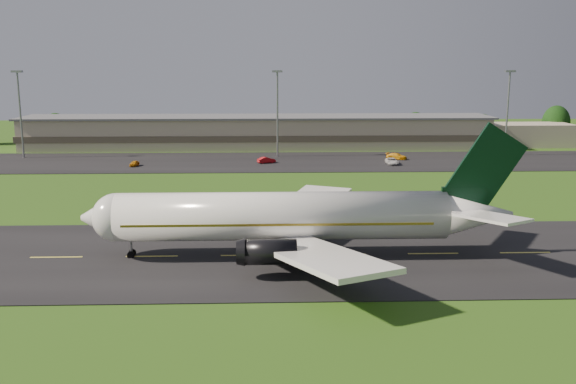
{
  "coord_description": "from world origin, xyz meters",
  "views": [
    {
      "loc": [
        2.47,
        -72.02,
        22.3
      ],
      "look_at": [
        5.12,
        8.0,
        6.0
      ],
      "focal_mm": 40.0,
      "sensor_mm": 36.0,
      "label": 1
    }
  ],
  "objects_px": {
    "airliner": "(289,217)",
    "service_vehicle_a": "(134,163)",
    "service_vehicle_d": "(397,156)",
    "light_mast_west": "(20,104)",
    "light_mast_centre": "(277,103)",
    "service_vehicle_b": "(266,160)",
    "light_mast_east": "(508,103)",
    "terminal": "(282,133)",
    "service_vehicle_c": "(392,161)"
  },
  "relations": [
    {
      "from": "service_vehicle_b",
      "to": "service_vehicle_d",
      "type": "xyz_separation_m",
      "value": [
        30.22,
        4.78,
        0.04
      ]
    },
    {
      "from": "light_mast_west",
      "to": "light_mast_east",
      "type": "distance_m",
      "value": 115.0
    },
    {
      "from": "light_mast_centre",
      "to": "service_vehicle_b",
      "type": "height_order",
      "value": "light_mast_centre"
    },
    {
      "from": "service_vehicle_c",
      "to": "airliner",
      "type": "bearing_deg",
      "value": -110.67
    },
    {
      "from": "service_vehicle_c",
      "to": "service_vehicle_d",
      "type": "height_order",
      "value": "service_vehicle_d"
    },
    {
      "from": "service_vehicle_b",
      "to": "service_vehicle_c",
      "type": "bearing_deg",
      "value": -119.83
    },
    {
      "from": "light_mast_east",
      "to": "service_vehicle_d",
      "type": "relative_size",
      "value": 4.18
    },
    {
      "from": "terminal",
      "to": "service_vehicle_c",
      "type": "distance_m",
      "value": 37.79
    },
    {
      "from": "light_mast_west",
      "to": "service_vehicle_d",
      "type": "xyz_separation_m",
      "value": [
        87.56,
        -5.64,
        -11.93
      ]
    },
    {
      "from": "light_mast_west",
      "to": "service_vehicle_c",
      "type": "bearing_deg",
      "value": -8.81
    },
    {
      "from": "light_mast_centre",
      "to": "service_vehicle_d",
      "type": "bearing_deg",
      "value": -11.56
    },
    {
      "from": "airliner",
      "to": "light_mast_east",
      "type": "xyz_separation_m",
      "value": [
        54.97,
        80.0,
        8.08
      ]
    },
    {
      "from": "airliner",
      "to": "light_mast_west",
      "type": "relative_size",
      "value": 2.52
    },
    {
      "from": "service_vehicle_a",
      "to": "light_mast_centre",
      "type": "bearing_deg",
      "value": 32.27
    },
    {
      "from": "service_vehicle_b",
      "to": "light_mast_centre",
      "type": "bearing_deg",
      "value": -38.47
    },
    {
      "from": "airliner",
      "to": "service_vehicle_d",
      "type": "distance_m",
      "value": 79.39
    },
    {
      "from": "airliner",
      "to": "service_vehicle_c",
      "type": "distance_m",
      "value": 71.45
    },
    {
      "from": "service_vehicle_b",
      "to": "airliner",
      "type": "bearing_deg",
      "value": 158.06
    },
    {
      "from": "light_mast_west",
      "to": "service_vehicle_d",
      "type": "distance_m",
      "value": 88.55
    },
    {
      "from": "terminal",
      "to": "service_vehicle_a",
      "type": "relative_size",
      "value": 42.33
    },
    {
      "from": "light_mast_west",
      "to": "service_vehicle_c",
      "type": "relative_size",
      "value": 4.05
    },
    {
      "from": "airliner",
      "to": "terminal",
      "type": "relative_size",
      "value": 0.35
    },
    {
      "from": "light_mast_centre",
      "to": "service_vehicle_a",
      "type": "bearing_deg",
      "value": -156.21
    },
    {
      "from": "service_vehicle_c",
      "to": "service_vehicle_d",
      "type": "xyz_separation_m",
      "value": [
        2.56,
        7.53,
        0.01
      ]
    },
    {
      "from": "service_vehicle_a",
      "to": "service_vehicle_b",
      "type": "distance_m",
      "value": 28.82
    },
    {
      "from": "light_mast_east",
      "to": "service_vehicle_d",
      "type": "height_order",
      "value": "light_mast_east"
    },
    {
      "from": "service_vehicle_a",
      "to": "service_vehicle_b",
      "type": "bearing_deg",
      "value": 15.2
    },
    {
      "from": "airliner",
      "to": "light_mast_east",
      "type": "bearing_deg",
      "value": 55.35
    },
    {
      "from": "service_vehicle_a",
      "to": "light_mast_east",
      "type": "bearing_deg",
      "value": 17.56
    },
    {
      "from": "service_vehicle_d",
      "to": "light_mast_east",
      "type": "bearing_deg",
      "value": -45.4
    },
    {
      "from": "terminal",
      "to": "light_mast_east",
      "type": "height_order",
      "value": "light_mast_east"
    },
    {
      "from": "service_vehicle_d",
      "to": "service_vehicle_b",
      "type": "bearing_deg",
      "value": 131.99
    },
    {
      "from": "light_mast_east",
      "to": "service_vehicle_d",
      "type": "bearing_deg",
      "value": -168.4
    },
    {
      "from": "airliner",
      "to": "service_vehicle_d",
      "type": "height_order",
      "value": "airliner"
    },
    {
      "from": "service_vehicle_c",
      "to": "service_vehicle_b",
      "type": "bearing_deg",
      "value": 174.15
    },
    {
      "from": "terminal",
      "to": "service_vehicle_a",
      "type": "height_order",
      "value": "terminal"
    },
    {
      "from": "service_vehicle_c",
      "to": "terminal",
      "type": "bearing_deg",
      "value": 128.61
    },
    {
      "from": "airliner",
      "to": "service_vehicle_b",
      "type": "distance_m",
      "value": 69.74
    },
    {
      "from": "airliner",
      "to": "service_vehicle_a",
      "type": "xyz_separation_m",
      "value": [
        -31.31,
        66.21,
        -3.98
      ]
    },
    {
      "from": "light_mast_west",
      "to": "light_mast_centre",
      "type": "bearing_deg",
      "value": 0.0
    },
    {
      "from": "airliner",
      "to": "service_vehicle_b",
      "type": "relative_size",
      "value": 12.64
    },
    {
      "from": "terminal",
      "to": "service_vehicle_b",
      "type": "distance_m",
      "value": 27.1
    },
    {
      "from": "light_mast_centre",
      "to": "service_vehicle_d",
      "type": "xyz_separation_m",
      "value": [
        27.56,
        -5.64,
        -11.93
      ]
    },
    {
      "from": "light_mast_east",
      "to": "service_vehicle_a",
      "type": "xyz_separation_m",
      "value": [
        -86.28,
        -13.79,
        -12.05
      ]
    },
    {
      "from": "light_mast_centre",
      "to": "airliner",
      "type": "bearing_deg",
      "value": -89.98
    },
    {
      "from": "light_mast_east",
      "to": "light_mast_west",
      "type": "bearing_deg",
      "value": 180.0
    },
    {
      "from": "terminal",
      "to": "service_vehicle_c",
      "type": "height_order",
      "value": "terminal"
    },
    {
      "from": "airliner",
      "to": "service_vehicle_a",
      "type": "height_order",
      "value": "airliner"
    },
    {
      "from": "service_vehicle_b",
      "to": "service_vehicle_d",
      "type": "bearing_deg",
      "value": -105.15
    },
    {
      "from": "airliner",
      "to": "light_mast_east",
      "type": "distance_m",
      "value": 97.4
    }
  ]
}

